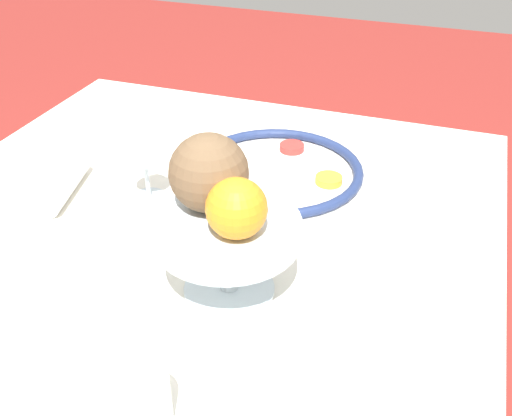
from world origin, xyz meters
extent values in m
cube|color=silver|center=(0.00, 0.00, 0.36)|extent=(1.22, 1.07, 0.72)
cylinder|color=silver|center=(-0.25, 0.10, 0.73)|extent=(0.35, 0.35, 0.01)
torus|color=navy|center=(-0.25, 0.10, 0.74)|extent=(0.35, 0.35, 0.02)
cylinder|color=#2D6BB7|center=(-0.15, 0.10, 0.74)|extent=(0.05, 0.05, 0.01)
cylinder|color=gold|center=(-0.25, 0.20, 0.74)|extent=(0.05, 0.05, 0.01)
cylinder|color=red|center=(-0.36, 0.10, 0.74)|extent=(0.05, 0.05, 0.01)
cylinder|color=#33934C|center=(-0.25, -0.01, 0.74)|extent=(0.05, 0.05, 0.01)
cylinder|color=silver|center=(-0.10, -0.11, 0.72)|extent=(0.06, 0.06, 0.00)
cylinder|color=silver|center=(-0.10, -0.11, 0.76)|extent=(0.01, 0.01, 0.08)
cone|color=silver|center=(-0.10, -0.11, 0.83)|extent=(0.07, 0.07, 0.06)
cylinder|color=silver|center=(0.10, 0.14, 0.72)|extent=(0.14, 0.14, 0.01)
cylinder|color=silver|center=(0.10, 0.14, 0.77)|extent=(0.03, 0.03, 0.09)
cylinder|color=silver|center=(0.10, 0.14, 0.83)|extent=(0.21, 0.21, 0.03)
sphere|color=orange|center=(0.12, 0.16, 0.89)|extent=(0.08, 0.08, 0.08)
sphere|color=brown|center=(0.07, 0.10, 0.91)|extent=(0.12, 0.12, 0.12)
cylinder|color=white|center=(-0.06, -0.27, 0.75)|extent=(0.17, 0.09, 0.05)
cylinder|color=silver|center=(0.35, 0.13, 0.76)|extent=(0.07, 0.07, 0.07)
cube|color=silver|center=(-0.22, 0.38, 0.72)|extent=(0.07, 0.18, 0.01)
cube|color=silver|center=(-0.19, 0.38, 0.72)|extent=(0.07, 0.19, 0.01)
cube|color=silver|center=(-0.03, -0.31, 0.72)|extent=(0.17, 0.03, 0.01)
camera|label=1|loc=(0.74, 0.41, 1.33)|focal=42.00mm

